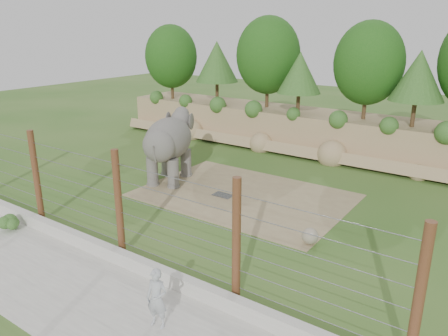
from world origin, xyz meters
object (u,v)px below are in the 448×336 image
Objects in this scene: elephant at (169,149)px; barrier_fence at (119,204)px; zookeeper at (157,299)px; stone_ball at (310,236)px.

barrier_fence reaches higher than elephant.
barrier_fence is 4.60m from zookeeper.
stone_ball is at bearing 66.56° from zookeeper.
elephant is 8.10m from barrier_fence.
stone_ball is (9.27, -2.39, -1.46)m from elephant.
zookeeper is (3.87, -2.22, -1.11)m from barrier_fence.
elephant is at bearing 118.56° from zookeeper.
barrier_fence reaches higher than zookeeper.
barrier_fence is at bearing 138.56° from zookeeper.
elephant reaches higher than stone_ball.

